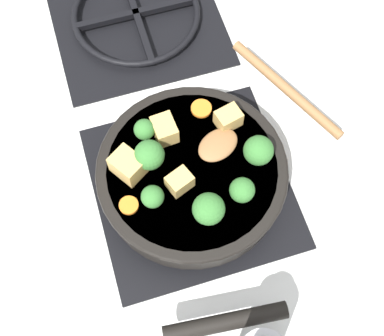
% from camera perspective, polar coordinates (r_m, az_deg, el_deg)
% --- Properties ---
extents(ground_plane, '(2.40, 2.40, 0.00)m').
position_cam_1_polar(ground_plane, '(0.87, -0.00, -2.11)').
color(ground_plane, silver).
extents(front_burner_grate, '(0.31, 0.31, 0.03)m').
position_cam_1_polar(front_burner_grate, '(0.86, -0.00, -1.81)').
color(front_burner_grate, black).
rests_on(front_burner_grate, ground_plane).
extents(rear_burner_grate, '(0.31, 0.31, 0.03)m').
position_cam_1_polar(rear_burner_grate, '(1.05, -5.97, 15.82)').
color(rear_burner_grate, black).
rests_on(rear_burner_grate, ground_plane).
extents(skillet_pan, '(0.29, 0.39, 0.05)m').
position_cam_1_polar(skillet_pan, '(0.82, 0.04, -0.82)').
color(skillet_pan, black).
rests_on(skillet_pan, front_burner_grate).
extents(wooden_spoon, '(0.23, 0.22, 0.02)m').
position_cam_1_polar(wooden_spoon, '(0.84, 6.98, 5.89)').
color(wooden_spoon, olive).
rests_on(wooden_spoon, skillet_pan).
extents(tofu_cube_center_large, '(0.06, 0.06, 0.04)m').
position_cam_1_polar(tofu_cube_center_large, '(0.79, -6.87, 0.27)').
color(tofu_cube_center_large, tan).
rests_on(tofu_cube_center_large, skillet_pan).
extents(tofu_cube_near_handle, '(0.04, 0.04, 0.03)m').
position_cam_1_polar(tofu_cube_near_handle, '(0.78, -1.33, -1.47)').
color(tofu_cube_near_handle, tan).
rests_on(tofu_cube_near_handle, skillet_pan).
extents(tofu_cube_east_chunk, '(0.04, 0.04, 0.03)m').
position_cam_1_polar(tofu_cube_east_chunk, '(0.81, -2.95, 4.11)').
color(tofu_cube_east_chunk, tan).
rests_on(tofu_cube_east_chunk, skillet_pan).
extents(tofu_cube_west_chunk, '(0.04, 0.04, 0.03)m').
position_cam_1_polar(tofu_cube_west_chunk, '(0.83, 3.89, 5.30)').
color(tofu_cube_west_chunk, tan).
rests_on(tofu_cube_west_chunk, skillet_pan).
extents(broccoli_floret_near_spoon, '(0.05, 0.05, 0.05)m').
position_cam_1_polar(broccoli_floret_near_spoon, '(0.78, -4.58, 1.38)').
color(broccoli_floret_near_spoon, '#709956').
rests_on(broccoli_floret_near_spoon, skillet_pan).
extents(broccoli_floret_center_top, '(0.03, 0.03, 0.04)m').
position_cam_1_polar(broccoli_floret_center_top, '(0.76, -4.23, -3.09)').
color(broccoli_floret_center_top, '#709956').
rests_on(broccoli_floret_center_top, skillet_pan).
extents(broccoli_floret_east_rim, '(0.05, 0.05, 0.05)m').
position_cam_1_polar(broccoli_floret_east_rim, '(0.79, 7.11, 1.85)').
color(broccoli_floret_east_rim, '#709956').
rests_on(broccoli_floret_east_rim, skillet_pan).
extents(broccoli_floret_west_rim, '(0.05, 0.05, 0.05)m').
position_cam_1_polar(broccoli_floret_west_rim, '(0.75, 2.15, -4.29)').
color(broccoli_floret_west_rim, '#709956').
rests_on(broccoli_floret_west_rim, skillet_pan).
extents(broccoli_floret_north_edge, '(0.04, 0.04, 0.04)m').
position_cam_1_polar(broccoli_floret_north_edge, '(0.76, 5.37, -2.38)').
color(broccoli_floret_north_edge, '#709956').
rests_on(broccoli_floret_north_edge, skillet_pan).
extents(broccoli_floret_south_cluster, '(0.03, 0.03, 0.04)m').
position_cam_1_polar(broccoli_floret_south_cluster, '(0.81, -5.10, 4.08)').
color(broccoli_floret_south_cluster, '#709956').
rests_on(broccoli_floret_south_cluster, skillet_pan).
extents(carrot_slice_orange_thin, '(0.03, 0.03, 0.01)m').
position_cam_1_polar(carrot_slice_orange_thin, '(0.85, 1.00, 6.37)').
color(carrot_slice_orange_thin, orange).
rests_on(carrot_slice_orange_thin, skillet_pan).
extents(carrot_slice_near_center, '(0.03, 0.03, 0.01)m').
position_cam_1_polar(carrot_slice_near_center, '(0.78, -6.76, -3.97)').
color(carrot_slice_near_center, orange).
rests_on(carrot_slice_near_center, skillet_pan).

